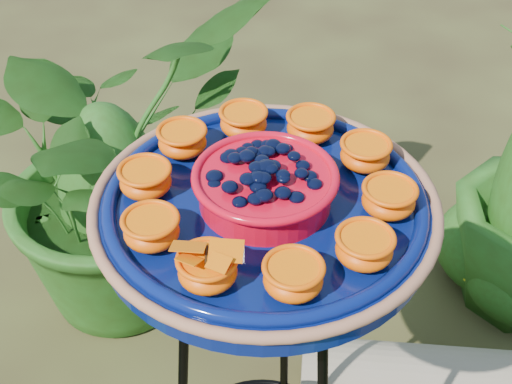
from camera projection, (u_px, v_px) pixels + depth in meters
tripod_stand at (263, 378)px, 1.24m from camera, size 0.38×0.38×0.91m
feeder_dish at (265, 202)px, 0.98m from camera, size 0.53×0.53×0.11m
driftwood_log at (417, 383)px, 1.77m from camera, size 0.59×0.22×0.19m
shrub_back_left at (107, 163)px, 1.88m from camera, size 1.00×1.05×0.90m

